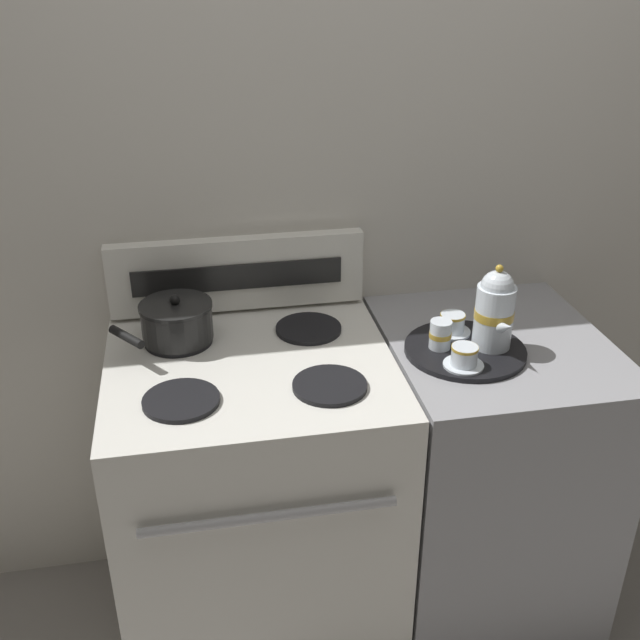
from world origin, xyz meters
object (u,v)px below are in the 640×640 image
(serving_tray, at_px, (465,350))
(teapot, at_px, (495,310))
(stove, at_px, (257,501))
(teacup_right, at_px, (452,323))
(teacup_left, at_px, (464,356))
(creamer_jug, at_px, (440,334))
(saucepan, at_px, (176,321))

(serving_tray, distance_m, teapot, 0.13)
(stove, relative_size, teacup_right, 9.04)
(stove, distance_m, teacup_left, 0.73)
(teapot, distance_m, teacup_right, 0.14)
(stove, height_order, creamer_jug, creamer_jug)
(serving_tray, bearing_deg, teacup_left, -113.30)
(teapot, bearing_deg, teacup_right, 130.49)
(teacup_left, bearing_deg, creamer_jug, 105.36)
(stove, bearing_deg, saucepan, 140.31)
(saucepan, xyz_separation_m, serving_tray, (0.74, -0.19, -0.06))
(stove, xyz_separation_m, teacup_right, (0.55, 0.04, 0.49))
(teacup_right, bearing_deg, teacup_left, -100.10)
(teacup_left, bearing_deg, stove, 165.50)
(stove, relative_size, teapot, 4.01)
(serving_tray, bearing_deg, creamer_jug, 169.18)
(serving_tray, bearing_deg, teapot, -2.85)
(stove, bearing_deg, creamer_jug, -3.77)
(stove, distance_m, teacup_right, 0.74)
(saucepan, distance_m, teapot, 0.83)
(teacup_left, distance_m, teacup_right, 0.18)
(serving_tray, relative_size, teacup_left, 3.11)
(saucepan, height_order, teacup_left, saucepan)
(saucepan, bearing_deg, teapot, -13.73)
(saucepan, xyz_separation_m, teapot, (0.80, -0.20, 0.06))
(serving_tray, xyz_separation_m, teacup_left, (-0.04, -0.09, 0.03))
(saucepan, bearing_deg, stove, -39.69)
(teapot, bearing_deg, saucepan, 166.27)
(stove, xyz_separation_m, teacup_left, (0.52, -0.13, 0.49))
(teacup_left, xyz_separation_m, teacup_right, (0.03, 0.17, 0.00))
(stove, height_order, teacup_right, teacup_right)
(teacup_left, relative_size, creamer_jug, 1.33)
(stove, height_order, serving_tray, serving_tray)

